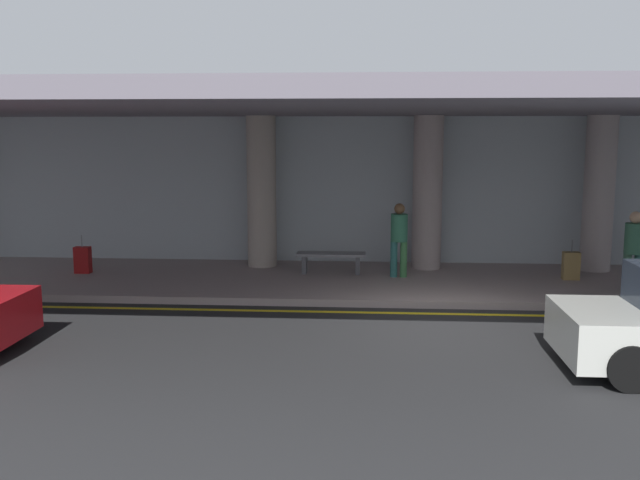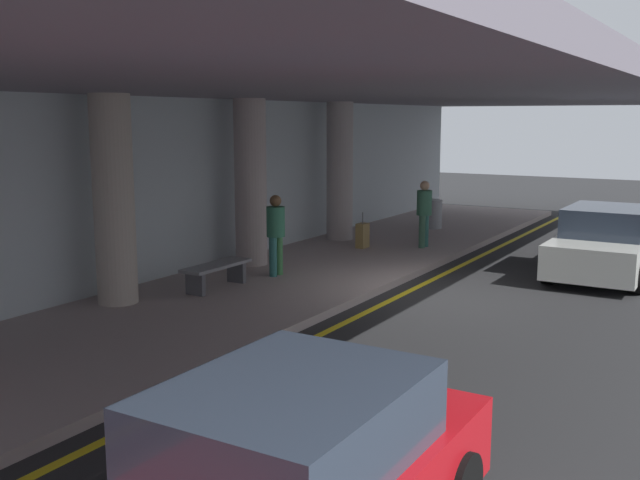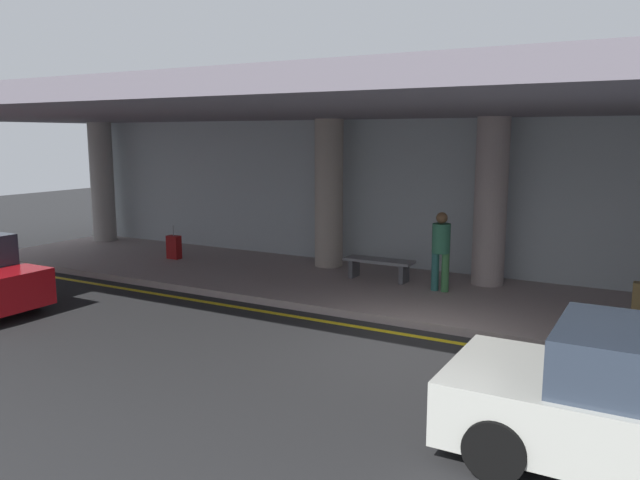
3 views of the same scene
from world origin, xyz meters
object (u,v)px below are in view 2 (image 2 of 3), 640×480
at_px(support_column_left_mid, 114,200).
at_px(support_column_right_mid, 340,171).
at_px(person_waiting_for_ride, 424,209).
at_px(suitcase_upright_primary, 362,235).
at_px(traveler_with_luggage, 276,230).
at_px(trash_bin_steel, 433,214).
at_px(support_column_center, 251,183).
at_px(bench_metal, 217,271).
at_px(car_silver, 606,244).

distance_m(support_column_left_mid, support_column_right_mid, 8.00).
relative_size(person_waiting_for_ride, suitcase_upright_primary, 1.87).
distance_m(traveler_with_luggage, trash_bin_steel, 7.83).
relative_size(support_column_center, support_column_right_mid, 1.00).
bearing_deg(bench_metal, suitcase_upright_primary, -3.55).
xyz_separation_m(car_silver, bench_metal, (-5.72, 6.05, -0.21)).
bearing_deg(trash_bin_steel, support_column_right_mid, 155.53).
relative_size(support_column_left_mid, trash_bin_steel, 4.29).
relative_size(support_column_left_mid, support_column_right_mid, 1.00).
xyz_separation_m(person_waiting_for_ride, bench_metal, (-6.24, 1.63, -0.61)).
xyz_separation_m(traveler_with_luggage, suitcase_upright_primary, (3.83, -0.02, -0.65)).
distance_m(support_column_center, car_silver, 7.80).
height_order(support_column_right_mid, trash_bin_steel, support_column_right_mid).
xyz_separation_m(support_column_right_mid, trash_bin_steel, (3.10, -1.41, -1.40)).
xyz_separation_m(support_column_center, traveler_with_luggage, (-0.71, -1.14, -0.86)).
relative_size(car_silver, traveler_with_luggage, 2.44).
height_order(traveler_with_luggage, person_waiting_for_ride, same).
bearing_deg(car_silver, trash_bin_steel, 55.99).
distance_m(support_column_center, person_waiting_for_ride, 4.75).
height_order(support_column_center, trash_bin_steel, support_column_center).
xyz_separation_m(support_column_center, car_silver, (3.45, -6.88, -1.26)).
distance_m(support_column_left_mid, car_silver, 10.22).
bearing_deg(suitcase_upright_primary, trash_bin_steel, -30.59).
relative_size(support_column_center, bench_metal, 2.28).
relative_size(support_column_center, suitcase_upright_primary, 4.06).
bearing_deg(support_column_left_mid, car_silver, -42.71).
relative_size(car_silver, person_waiting_for_ride, 2.44).
distance_m(support_column_center, trash_bin_steel, 7.37).
height_order(suitcase_upright_primary, trash_bin_steel, suitcase_upright_primary).
height_order(support_column_left_mid, support_column_right_mid, same).
relative_size(support_column_right_mid, trash_bin_steel, 4.29).
xyz_separation_m(support_column_left_mid, traveler_with_luggage, (3.29, -1.14, -0.86)).
distance_m(support_column_left_mid, bench_metal, 2.43).
xyz_separation_m(traveler_with_luggage, trash_bin_steel, (7.81, -0.27, -0.54)).
relative_size(support_column_right_mid, car_silver, 0.89).
bearing_deg(suitcase_upright_primary, bench_metal, 149.45).
relative_size(suitcase_upright_primary, bench_metal, 0.56).
relative_size(person_waiting_for_ride, bench_metal, 1.05).
bearing_deg(suitcase_upright_primary, support_column_center, 132.59).
bearing_deg(support_column_center, bench_metal, -159.91).
xyz_separation_m(support_column_left_mid, car_silver, (7.45, -6.88, -1.26)).
bearing_deg(traveler_with_luggage, suitcase_upright_primary, 54.81).
bearing_deg(bench_metal, traveler_with_luggage, -11.57).
height_order(suitcase_upright_primary, bench_metal, suitcase_upright_primary).
relative_size(support_column_left_mid, bench_metal, 2.28).
xyz_separation_m(traveler_with_luggage, bench_metal, (-1.55, 0.32, -0.61)).
bearing_deg(car_silver, bench_metal, 133.02).
height_order(traveler_with_luggage, bench_metal, traveler_with_luggage).
height_order(car_silver, trash_bin_steel, car_silver).
height_order(support_column_center, person_waiting_for_ride, support_column_center).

